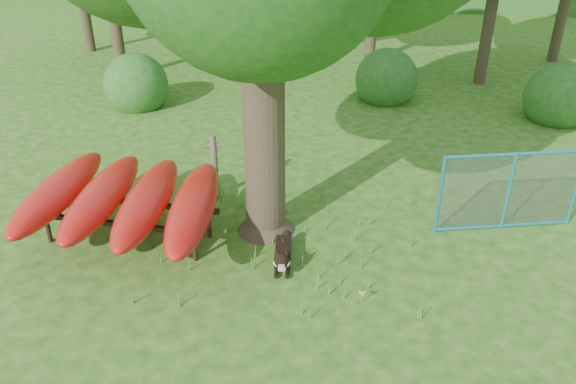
# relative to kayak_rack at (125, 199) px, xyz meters

# --- Properties ---
(ground) EXTENTS (80.00, 80.00, 0.00)m
(ground) POSITION_rel_kayak_rack_xyz_m (2.60, -0.88, -0.83)
(ground) COLOR #275410
(ground) RESTS_ON ground
(wooden_post) EXTENTS (0.37, 0.17, 1.35)m
(wooden_post) POSITION_rel_kayak_rack_xyz_m (1.15, 1.72, -0.12)
(wooden_post) COLOR brown
(wooden_post) RESTS_ON ground
(kayak_rack) EXTENTS (3.40, 3.34, 1.09)m
(kayak_rack) POSITION_rel_kayak_rack_xyz_m (0.00, 0.00, 0.00)
(kayak_rack) COLOR black
(kayak_rack) RESTS_ON ground
(husky_dog) EXTENTS (0.35, 1.13, 0.50)m
(husky_dog) POSITION_rel_kayak_rack_xyz_m (2.81, -0.36, -0.66)
(husky_dog) COLOR black
(husky_dog) RESTS_ON ground
(fence_section) EXTENTS (2.57, 0.71, 2.56)m
(fence_section) POSITION_rel_kayak_rack_xyz_m (6.65, 1.31, -0.06)
(fence_section) COLOR #2798B9
(fence_section) RESTS_ON ground
(wildflower_clump) EXTENTS (0.10, 0.10, 0.23)m
(wildflower_clump) POSITION_rel_kayak_rack_xyz_m (4.14, -1.20, -0.65)
(wildflower_clump) COLOR #4E9A32
(wildflower_clump) RESTS_ON ground
(shrub_left) EXTENTS (1.80, 1.80, 1.80)m
(shrub_left) POSITION_rel_kayak_rack_xyz_m (-2.40, 6.62, -0.83)
(shrub_left) COLOR #235C1E
(shrub_left) RESTS_ON ground
(shrub_right) EXTENTS (1.80, 1.80, 1.80)m
(shrub_right) POSITION_rel_kayak_rack_xyz_m (9.10, 7.12, -0.83)
(shrub_right) COLOR #235C1E
(shrub_right) RESTS_ON ground
(shrub_mid) EXTENTS (1.80, 1.80, 1.80)m
(shrub_mid) POSITION_rel_kayak_rack_xyz_m (4.60, 8.12, -0.83)
(shrub_mid) COLOR #235C1E
(shrub_mid) RESTS_ON ground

